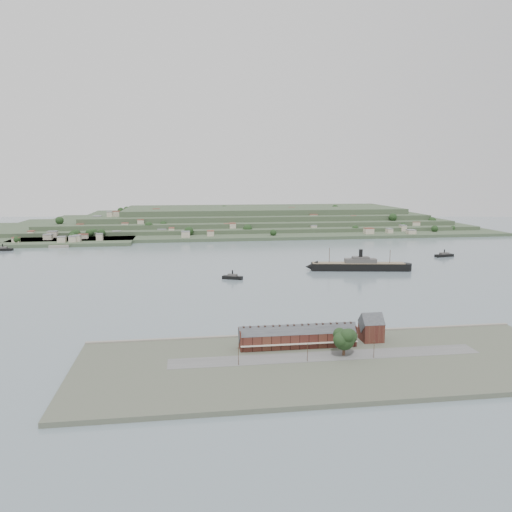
{
  "coord_description": "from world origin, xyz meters",
  "views": [
    {
      "loc": [
        -61.11,
        -387.63,
        81.52
      ],
      "look_at": [
        -1.61,
        30.0,
        13.43
      ],
      "focal_mm": 35.0,
      "sensor_mm": 36.0,
      "label": 1
    }
  ],
  "objects": [
    {
      "name": "far_peninsula",
      "position": [
        27.91,
        393.1,
        11.88
      ],
      "size": [
        760.0,
        309.0,
        30.0
      ],
      "color": "#364830",
      "rests_on": "ground"
    },
    {
      "name": "gabled_building",
      "position": [
        27.5,
        -164.0,
        8.19
      ],
      "size": [
        10.4,
        10.18,
        14.09
      ],
      "color": "#461E19",
      "rests_on": "ground"
    },
    {
      "name": "ferry_west",
      "position": [
        -260.2,
        187.34,
        1.86
      ],
      "size": [
        20.68,
        6.02,
        7.72
      ],
      "color": "black",
      "rests_on": "ground"
    },
    {
      "name": "ground",
      "position": [
        0.0,
        0.0,
        0.0
      ],
      "size": [
        1400.0,
        1400.0,
        0.0
      ],
      "primitive_type": "plane",
      "color": "slate",
      "rests_on": "ground"
    },
    {
      "name": "steamship",
      "position": [
        84.97,
        22.13,
        4.09
      ],
      "size": [
        91.92,
        24.63,
        22.14
      ],
      "color": "black",
      "rests_on": "ground"
    },
    {
      "name": "fig_tree",
      "position": [
        8.13,
        -182.45,
        9.92
      ],
      "size": [
        11.63,
        10.07,
        12.98
      ],
      "color": "#422C1E",
      "rests_on": "ground"
    },
    {
      "name": "ferry_east",
      "position": [
        198.98,
        80.48,
        1.83
      ],
      "size": [
        20.98,
        9.87,
        7.59
      ],
      "color": "black",
      "rests_on": "ground"
    },
    {
      "name": "terrace_row",
      "position": [
        -10.0,
        -168.02,
        6.84
      ],
      "size": [
        55.6,
        9.8,
        11.07
      ],
      "color": "#461E19",
      "rests_on": "ground"
    },
    {
      "name": "near_shore",
      "position": [
        0.0,
        -186.75,
        1.01
      ],
      "size": [
        220.0,
        80.0,
        2.6
      ],
      "color": "#4C5142",
      "rests_on": "ground"
    },
    {
      "name": "tugboat",
      "position": [
        -24.8,
        0.1,
        1.79
      ],
      "size": [
        16.7,
        10.6,
        7.35
      ],
      "color": "black",
      "rests_on": "ground"
    }
  ]
}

